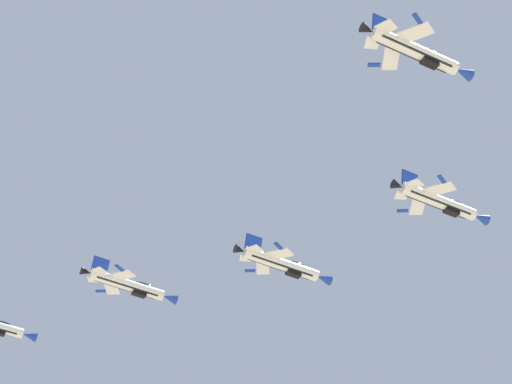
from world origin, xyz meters
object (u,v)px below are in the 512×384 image
(fighter_jet_lead, at_px, (440,202))
(fighter_jet_left_outer, at_px, (129,285))
(fighter_jet_right_wing, at_px, (417,52))
(fighter_jet_left_wing, at_px, (283,265))

(fighter_jet_lead, distance_m, fighter_jet_left_outer, 49.67)
(fighter_jet_lead, xyz_separation_m, fighter_jet_left_outer, (-32.98, 37.12, 1.36))
(fighter_jet_lead, height_order, fighter_jet_right_wing, fighter_jet_right_wing)
(fighter_jet_lead, xyz_separation_m, fighter_jet_right_wing, (-16.09, -19.52, 1.14))
(fighter_jet_left_wing, distance_m, fighter_jet_left_outer, 25.33)
(fighter_jet_left_wing, bearing_deg, fighter_jet_right_wing, -3.09)
(fighter_jet_right_wing, distance_m, fighter_jet_left_outer, 59.10)
(fighter_jet_left_wing, xyz_separation_m, fighter_jet_left_outer, (-18.08, 17.51, 2.91))
(fighter_jet_left_wing, relative_size, fighter_jet_right_wing, 1.00)
(fighter_jet_left_wing, bearing_deg, fighter_jet_left_outer, -135.42)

